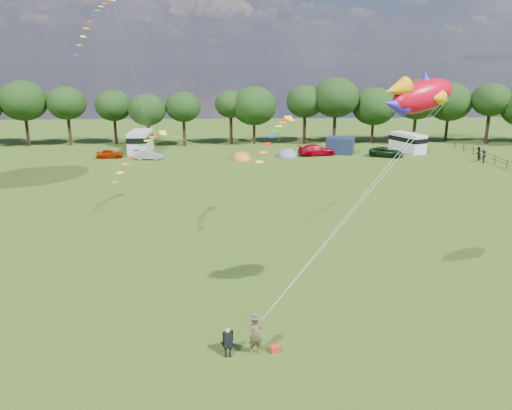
{
  "coord_description": "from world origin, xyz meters",
  "views": [
    {
      "loc": [
        -1.29,
        -22.66,
        13.08
      ],
      "look_at": [
        0.0,
        8.0,
        4.0
      ],
      "focal_mm": 35.0,
      "sensor_mm": 36.0,
      "label": 1
    }
  ],
  "objects_px": {
    "car_c": "(316,150)",
    "car_b": "(149,155)",
    "campervan_b": "(140,141)",
    "car_d": "(386,152)",
    "fish_kite": "(418,96)",
    "kite_flyer": "(256,336)",
    "walker_a": "(478,154)",
    "camp_chair": "(228,338)",
    "walker_b": "(483,156)",
    "car_a": "(110,154)",
    "campervan_d": "(408,142)",
    "tent_greyblue": "(287,157)",
    "tent_orange": "(242,160)"
  },
  "relations": [
    {
      "from": "car_b",
      "to": "car_c",
      "type": "xyz_separation_m",
      "value": [
        22.82,
        2.02,
        0.15
      ]
    },
    {
      "from": "camp_chair",
      "to": "fish_kite",
      "type": "xyz_separation_m",
      "value": [
        8.98,
        3.19,
        10.62
      ]
    },
    {
      "from": "campervan_b",
      "to": "campervan_d",
      "type": "relative_size",
      "value": 1.06
    },
    {
      "from": "car_b",
      "to": "car_a",
      "type": "bearing_deg",
      "value": 79.9
    },
    {
      "from": "tent_greyblue",
      "to": "walker_b",
      "type": "distance_m",
      "value": 25.47
    },
    {
      "from": "kite_flyer",
      "to": "car_b",
      "type": "bearing_deg",
      "value": 91.83
    },
    {
      "from": "walker_a",
      "to": "kite_flyer",
      "type": "bearing_deg",
      "value": 18.7
    },
    {
      "from": "tent_greyblue",
      "to": "walker_b",
      "type": "relative_size",
      "value": 1.94
    },
    {
      "from": "campervan_d",
      "to": "camp_chair",
      "type": "relative_size",
      "value": 4.74
    },
    {
      "from": "car_b",
      "to": "tent_greyblue",
      "type": "xyz_separation_m",
      "value": [
        18.62,
        1.26,
        -0.58
      ]
    },
    {
      "from": "car_d",
      "to": "car_a",
      "type": "bearing_deg",
      "value": 111.47
    },
    {
      "from": "car_b",
      "to": "campervan_d",
      "type": "height_order",
      "value": "campervan_d"
    },
    {
      "from": "fish_kite",
      "to": "tent_greyblue",
      "type": "bearing_deg",
      "value": 68.87
    },
    {
      "from": "fish_kite",
      "to": "walker_b",
      "type": "xyz_separation_m",
      "value": [
        23.46,
        38.76,
        -10.51
      ]
    },
    {
      "from": "tent_greyblue",
      "to": "walker_a",
      "type": "xyz_separation_m",
      "value": [
        24.95,
        -3.7,
        0.9
      ]
    },
    {
      "from": "car_a",
      "to": "camp_chair",
      "type": "relative_size",
      "value": 2.81
    },
    {
      "from": "car_c",
      "to": "car_b",
      "type": "bearing_deg",
      "value": 84.81
    },
    {
      "from": "campervan_d",
      "to": "tent_greyblue",
      "type": "relative_size",
      "value": 1.78
    },
    {
      "from": "tent_orange",
      "to": "walker_b",
      "type": "bearing_deg",
      "value": -6.31
    },
    {
      "from": "kite_flyer",
      "to": "walker_a",
      "type": "xyz_separation_m",
      "value": [
        31.23,
        43.7,
        -0.0
      ]
    },
    {
      "from": "campervan_b",
      "to": "walker_a",
      "type": "xyz_separation_m",
      "value": [
        45.58,
        -7.6,
        -0.74
      ]
    },
    {
      "from": "tent_greyblue",
      "to": "car_c",
      "type": "bearing_deg",
      "value": 10.26
    },
    {
      "from": "car_c",
      "to": "walker_a",
      "type": "bearing_deg",
      "value": -112.37
    },
    {
      "from": "campervan_b",
      "to": "walker_b",
      "type": "height_order",
      "value": "campervan_b"
    },
    {
      "from": "car_c",
      "to": "camp_chair",
      "type": "relative_size",
      "value": 3.97
    },
    {
      "from": "car_b",
      "to": "walker_a",
      "type": "xyz_separation_m",
      "value": [
        43.58,
        -2.45,
        0.33
      ]
    },
    {
      "from": "car_b",
      "to": "walker_b",
      "type": "height_order",
      "value": "walker_b"
    },
    {
      "from": "campervan_b",
      "to": "car_b",
      "type": "bearing_deg",
      "value": -158.56
    },
    {
      "from": "campervan_d",
      "to": "camp_chair",
      "type": "distance_m",
      "value": 56.17
    },
    {
      "from": "campervan_d",
      "to": "kite_flyer",
      "type": "height_order",
      "value": "campervan_d"
    },
    {
      "from": "car_c",
      "to": "car_d",
      "type": "bearing_deg",
      "value": -108.48
    },
    {
      "from": "car_d",
      "to": "car_b",
      "type": "bearing_deg",
      "value": 113.66
    },
    {
      "from": "walker_b",
      "to": "car_a",
      "type": "bearing_deg",
      "value": -43.48
    },
    {
      "from": "car_b",
      "to": "campervan_d",
      "type": "distance_m",
      "value": 36.58
    },
    {
      "from": "campervan_d",
      "to": "campervan_b",
      "type": "bearing_deg",
      "value": 64.74
    },
    {
      "from": "kite_flyer",
      "to": "fish_kite",
      "type": "xyz_separation_m",
      "value": [
        7.71,
        3.34,
        10.45
      ]
    },
    {
      "from": "car_d",
      "to": "tent_greyblue",
      "type": "bearing_deg",
      "value": 109.95
    },
    {
      "from": "car_c",
      "to": "fish_kite",
      "type": "distance_m",
      "value": 46.15
    },
    {
      "from": "campervan_b",
      "to": "kite_flyer",
      "type": "height_order",
      "value": "campervan_b"
    },
    {
      "from": "campervan_b",
      "to": "car_c",
      "type": "bearing_deg",
      "value": -97.03
    },
    {
      "from": "campervan_b",
      "to": "car_d",
      "type": "bearing_deg",
      "value": -97.31
    },
    {
      "from": "car_d",
      "to": "camp_chair",
      "type": "distance_m",
      "value": 51.23
    },
    {
      "from": "car_b",
      "to": "kite_flyer",
      "type": "distance_m",
      "value": 47.77
    },
    {
      "from": "tent_greyblue",
      "to": "fish_kite",
      "type": "distance_m",
      "value": 45.53
    },
    {
      "from": "campervan_d",
      "to": "tent_greyblue",
      "type": "bearing_deg",
      "value": 75.55
    },
    {
      "from": "car_a",
      "to": "car_b",
      "type": "height_order",
      "value": "car_b"
    },
    {
      "from": "camp_chair",
      "to": "fish_kite",
      "type": "height_order",
      "value": "fish_kite"
    },
    {
      "from": "car_b",
      "to": "tent_orange",
      "type": "relative_size",
      "value": 1.14
    },
    {
      "from": "car_a",
      "to": "car_c",
      "type": "height_order",
      "value": "car_c"
    },
    {
      "from": "car_b",
      "to": "car_c",
      "type": "height_order",
      "value": "car_c"
    }
  ]
}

